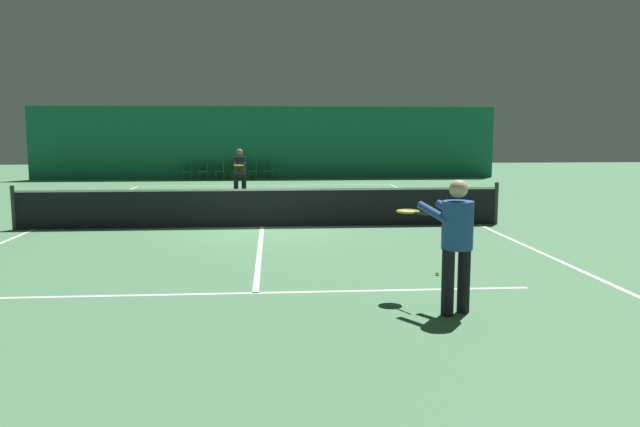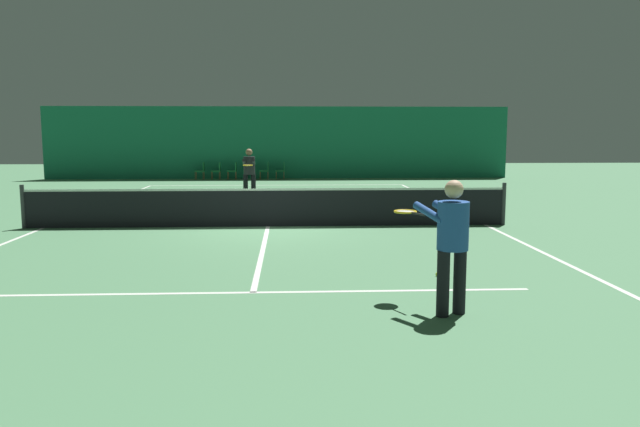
% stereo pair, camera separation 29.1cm
% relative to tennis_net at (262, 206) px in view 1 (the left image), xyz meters
% --- Properties ---
extents(ground_plane, '(60.00, 60.00, 0.00)m').
position_rel_tennis_net_xyz_m(ground_plane, '(0.00, 0.00, -0.51)').
color(ground_plane, '#4C7F56').
extents(backdrop_curtain, '(23.00, 0.12, 3.56)m').
position_rel_tennis_net_xyz_m(backdrop_curtain, '(0.00, 15.83, 1.27)').
color(backdrop_curtain, '#196B4C').
rests_on(backdrop_curtain, ground).
extents(court_line_baseline_far, '(11.00, 0.10, 0.00)m').
position_rel_tennis_net_xyz_m(court_line_baseline_far, '(0.00, 11.90, -0.51)').
color(court_line_baseline_far, silver).
rests_on(court_line_baseline_far, ground).
extents(court_line_service_far, '(8.25, 0.10, 0.00)m').
position_rel_tennis_net_xyz_m(court_line_service_far, '(0.00, 6.40, -0.51)').
color(court_line_service_far, silver).
rests_on(court_line_service_far, ground).
extents(court_line_service_near, '(8.25, 0.10, 0.00)m').
position_rel_tennis_net_xyz_m(court_line_service_near, '(0.00, -6.40, -0.51)').
color(court_line_service_near, silver).
rests_on(court_line_service_near, ground).
extents(court_line_sideline_left, '(0.10, 23.80, 0.00)m').
position_rel_tennis_net_xyz_m(court_line_sideline_left, '(-5.50, 0.00, -0.51)').
color(court_line_sideline_left, silver).
rests_on(court_line_sideline_left, ground).
extents(court_line_sideline_right, '(0.10, 23.80, 0.00)m').
position_rel_tennis_net_xyz_m(court_line_sideline_right, '(5.50, 0.00, -0.51)').
color(court_line_sideline_right, silver).
rests_on(court_line_sideline_right, ground).
extents(court_line_centre, '(0.10, 12.80, 0.00)m').
position_rel_tennis_net_xyz_m(court_line_centre, '(0.00, 0.00, -0.51)').
color(court_line_centre, silver).
rests_on(court_line_centre, ground).
extents(tennis_net, '(12.00, 0.10, 1.07)m').
position_rel_tennis_net_xyz_m(tennis_net, '(0.00, 0.00, 0.00)').
color(tennis_net, black).
rests_on(tennis_net, ground).
extents(player_near, '(0.93, 1.41, 1.75)m').
position_rel_tennis_net_xyz_m(player_near, '(2.61, -7.61, 0.51)').
color(player_near, black).
rests_on(player_near, ground).
extents(player_far, '(0.44, 1.39, 1.75)m').
position_rel_tennis_net_xyz_m(player_far, '(-0.86, 6.36, 0.51)').
color(player_far, black).
rests_on(player_far, ground).
extents(courtside_chair_0, '(0.44, 0.44, 0.84)m').
position_rel_tennis_net_xyz_m(courtside_chair_0, '(-3.77, 15.28, -0.03)').
color(courtside_chair_0, brown).
rests_on(courtside_chair_0, ground).
extents(courtside_chair_1, '(0.44, 0.44, 0.84)m').
position_rel_tennis_net_xyz_m(courtside_chair_1, '(-2.99, 15.28, -0.03)').
color(courtside_chair_1, brown).
rests_on(courtside_chair_1, ground).
extents(courtside_chair_2, '(0.44, 0.44, 0.84)m').
position_rel_tennis_net_xyz_m(courtside_chair_2, '(-2.20, 15.28, -0.03)').
color(courtside_chair_2, brown).
rests_on(courtside_chair_2, ground).
extents(courtside_chair_3, '(0.44, 0.44, 0.84)m').
position_rel_tennis_net_xyz_m(courtside_chair_3, '(-1.42, 15.28, -0.03)').
color(courtside_chair_3, brown).
rests_on(courtside_chair_3, ground).
extents(courtside_chair_4, '(0.44, 0.44, 0.84)m').
position_rel_tennis_net_xyz_m(courtside_chair_4, '(-0.63, 15.28, -0.03)').
color(courtside_chair_4, brown).
rests_on(courtside_chair_4, ground).
extents(courtside_chair_5, '(0.44, 0.44, 0.84)m').
position_rel_tennis_net_xyz_m(courtside_chair_5, '(0.15, 15.28, -0.03)').
color(courtside_chair_5, brown).
rests_on(courtside_chair_5, ground).
extents(tennis_ball, '(0.07, 0.07, 0.07)m').
position_rel_tennis_net_xyz_m(tennis_ball, '(2.96, -5.50, -0.48)').
color(tennis_ball, '#D1DB33').
rests_on(tennis_ball, ground).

